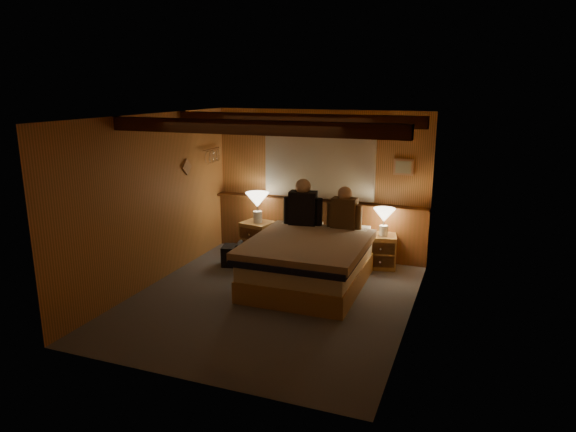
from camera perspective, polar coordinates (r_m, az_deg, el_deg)
The scene contains 19 objects.
floor at distance 6.94m, azimuth -1.84°, elevation -9.18°, with size 4.20×4.20×0.00m, color #545864.
ceiling at distance 6.39m, azimuth -2.01°, elevation 11.00°, with size 4.20×4.20×0.00m, color #BA7E45.
wall_back at distance 8.49m, azimuth 3.55°, elevation 3.62°, with size 3.60×3.60×0.00m, color #D5884C.
wall_left at distance 7.43m, azimuth -14.85°, elevation 1.64°, with size 4.20×4.20×0.00m, color #D5884C.
wall_right at distance 6.12m, azimuth 13.84°, elevation -0.95°, with size 4.20×4.20×0.00m, color #D5884C.
wall_front at distance 4.77m, azimuth -11.71°, elevation -5.12°, with size 3.60×3.60×0.00m, color #D5884C.
wainscot at distance 8.59m, azimuth 3.35°, elevation -1.14°, with size 3.60×0.23×0.94m.
curtain_window at distance 8.38m, azimuth 3.44°, elevation 5.70°, with size 2.18×0.09×1.11m.
ceiling_beams at distance 6.53m, azimuth -1.48°, elevation 10.29°, with size 3.60×1.65×0.16m.
coat_rail at distance 8.62m, azimuth -8.52°, elevation 6.80°, with size 0.05×0.55×0.24m.
framed_print at distance 8.12m, azimuth 12.71°, elevation 5.32°, with size 0.30×0.04×0.25m.
bed at distance 7.28m, azimuth 2.38°, elevation -5.03°, with size 1.60×2.04×0.69m.
nightstand_left at distance 8.74m, azimuth -3.40°, elevation -2.37°, with size 0.56×0.52×0.53m.
nightstand_right at distance 8.15m, azimuth 10.18°, elevation -3.85°, with size 0.56×0.52×0.52m.
lamp_left at distance 8.55m, azimuth -3.42°, elevation 1.61°, with size 0.39×0.39×0.51m.
lamp_right at distance 7.95m, azimuth 10.63°, elevation -0.08°, with size 0.33×0.33×0.43m.
person_left at distance 7.85m, azimuth 1.68°, elevation 1.16°, with size 0.60×0.29×0.74m.
person_right at distance 7.71m, azimuth 6.28°, elevation 0.56°, with size 0.54×0.22×0.66m.
duffel_bag at distance 8.17m, azimuth -5.45°, elevation -4.36°, with size 0.59×0.44×0.38m.
Camera 1 is at (2.47, -5.88, 2.75)m, focal length 32.00 mm.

